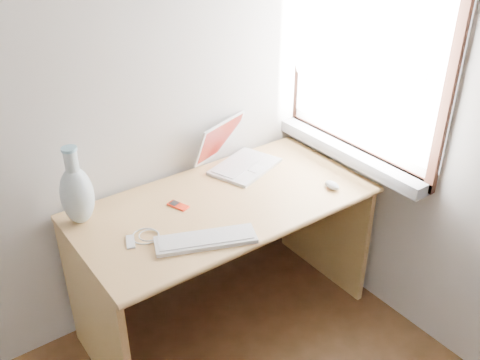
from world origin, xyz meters
TOP-DOWN VIEW (x-y plane):
  - window at (1.72, 1.30)m, footprint 0.11×0.99m
  - desk at (0.99, 1.46)m, footprint 1.37×0.68m
  - laptop at (1.25, 1.62)m, footprint 0.40×0.38m
  - external_keyboard at (0.75, 1.16)m, footprint 0.43×0.27m
  - mouse at (1.47, 1.17)m, footprint 0.06×0.09m
  - ipod at (0.80, 1.46)m, footprint 0.07×0.11m
  - cable_coil at (0.57, 1.34)m, footprint 0.14×0.14m
  - remote at (0.50, 1.34)m, footprint 0.07×0.10m
  - vase at (0.40, 1.60)m, footprint 0.14×0.14m

SIDE VIEW (x-z plane):
  - desk at x=0.99m, z-range 0.15..0.88m
  - cable_coil at x=0.57m, z-range 0.72..0.73m
  - remote at x=0.50m, z-range 0.72..0.73m
  - ipod at x=0.80m, z-range 0.72..0.73m
  - external_keyboard at x=0.75m, z-range 0.72..0.74m
  - mouse at x=1.47m, z-range 0.72..0.75m
  - laptop at x=1.25m, z-range 0.66..0.89m
  - vase at x=0.40m, z-range 0.69..1.04m
  - window at x=1.72m, z-range 0.72..1.83m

